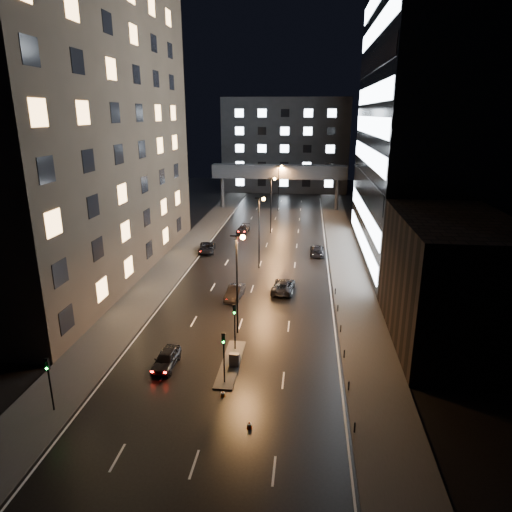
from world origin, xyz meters
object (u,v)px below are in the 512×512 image
(car_away_d, at_px, (243,229))
(car_away_a, at_px, (166,359))
(car_away_c, at_px, (207,248))
(car_toward_a, at_px, (283,286))
(car_toward_b, at_px, (317,250))
(car_away_b, at_px, (235,292))
(utility_cabinet, at_px, (234,359))

(car_away_d, bearing_deg, car_away_a, -83.94)
(car_away_c, distance_m, car_away_d, 13.54)
(car_away_d, distance_m, car_toward_a, 29.54)
(car_away_d, bearing_deg, car_toward_a, -66.16)
(car_away_a, xyz_separation_m, car_toward_a, (9.06, 18.55, 0.01))
(car_away_a, relative_size, car_toward_a, 0.81)
(car_away_d, distance_m, car_toward_b, 18.08)
(car_away_b, relative_size, car_toward_b, 0.88)
(car_away_b, relative_size, car_away_c, 0.88)
(car_away_c, relative_size, car_away_d, 1.16)
(car_away_a, bearing_deg, car_toward_a, 65.05)
(car_away_c, distance_m, utility_cabinet, 34.54)
(car_away_d, bearing_deg, utility_cabinet, -76.70)
(car_toward_a, xyz_separation_m, utility_cabinet, (-3.20, -17.97, -0.01))
(car_away_c, relative_size, utility_cabinet, 4.52)
(car_away_a, height_order, utility_cabinet, car_away_a)
(car_toward_a, distance_m, car_toward_b, 16.49)
(car_away_c, xyz_separation_m, utility_cabinet, (9.70, -33.15, 0.00))
(car_away_a, relative_size, car_away_c, 0.82)
(car_away_c, bearing_deg, car_toward_a, -57.31)
(car_toward_b, bearing_deg, car_away_b, 62.76)
(car_away_c, height_order, car_toward_a, car_toward_a)
(car_away_d, relative_size, utility_cabinet, 3.88)
(car_away_d, xyz_separation_m, utility_cabinet, (5.77, -46.11, 0.08))
(car_toward_b, bearing_deg, car_away_d, -41.98)
(car_away_b, bearing_deg, utility_cabinet, -76.20)
(car_away_c, height_order, car_away_d, car_away_c)
(car_away_c, relative_size, car_toward_b, 1.00)
(car_toward_b, distance_m, utility_cabinet, 34.70)
(car_toward_a, distance_m, utility_cabinet, 18.25)
(car_away_b, bearing_deg, car_away_a, -97.64)
(car_away_a, distance_m, car_away_b, 16.08)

